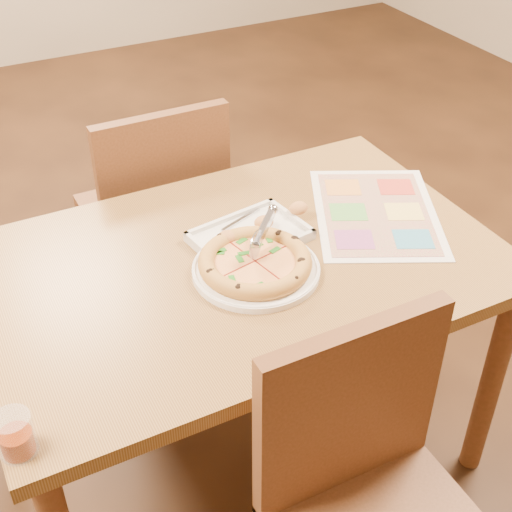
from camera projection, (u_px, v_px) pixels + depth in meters
name	position (u px, v px, depth m)	size (l,w,h in m)	color
room	(234.00, 4.00, 1.40)	(7.00, 7.00, 7.00)	#37200F
dining_table	(239.00, 286.00, 1.83)	(1.30, 0.85, 0.72)	olive
chair_near	(370.00, 479.00, 1.44)	(0.42, 0.42, 0.47)	brown
chair_far	(158.00, 198.00, 2.30)	(0.42, 0.42, 0.47)	brown
plate	(256.00, 270.00, 1.73)	(0.31, 0.31, 0.02)	white
pizza	(255.00, 262.00, 1.72)	(0.28, 0.28, 0.04)	gold
pizza_cutter	(262.00, 232.00, 1.73)	(0.12, 0.10, 0.08)	silver
appetizer_tray	(253.00, 234.00, 1.84)	(0.34, 0.24, 0.05)	silver
glass_tumbler	(16.00, 437.00, 1.28)	(0.07, 0.07, 0.09)	maroon
menu	(376.00, 212.00, 1.95)	(0.33, 0.46, 0.01)	silver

